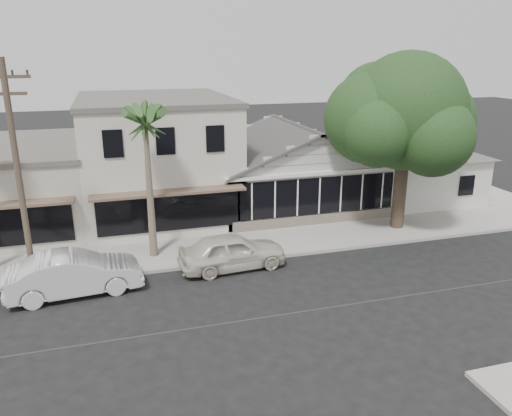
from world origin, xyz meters
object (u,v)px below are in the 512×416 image
object	(u,v)px
utility_pole	(18,171)
car_1	(74,274)
car_0	(232,251)
shade_tree	(402,115)

from	to	relation	value
utility_pole	car_1	distance (m)	4.48
car_0	car_1	world-z (taller)	car_1
car_0	shade_tree	xyz separation A→B (m)	(9.61, 2.66, 5.28)
shade_tree	car_0	bearing A→B (deg)	-164.54
utility_pole	car_0	size ratio (longest dim) A/B	1.92
car_0	car_1	bearing A→B (deg)	90.97
car_0	car_1	xyz separation A→B (m)	(-6.52, -0.58, 0.05)
car_1	shade_tree	xyz separation A→B (m)	(16.13, 3.23, 5.24)
car_1	shade_tree	size ratio (longest dim) A/B	0.56
utility_pole	car_1	size ratio (longest dim) A/B	1.75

